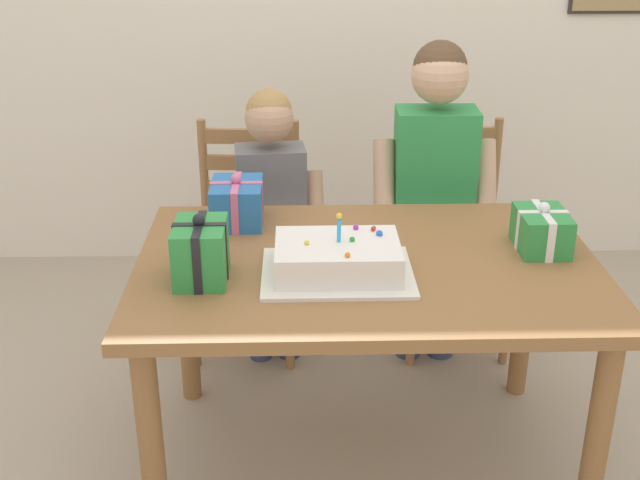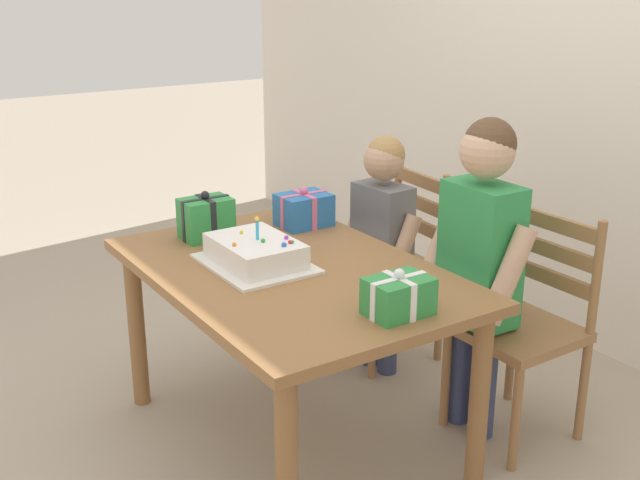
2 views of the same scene
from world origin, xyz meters
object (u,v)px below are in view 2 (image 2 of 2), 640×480
object	(u,v)px
dining_table	(291,292)
gift_box_beside_cake	(399,296)
child_older	(480,248)
child_younger	(382,232)
gift_box_corner_small	(304,210)
chair_right	(526,325)
gift_box_red_large	(206,218)
chair_left	(393,262)
birthday_cake	(255,253)

from	to	relation	value
dining_table	gift_box_beside_cake	xyz separation A→B (m)	(0.55, 0.07, 0.16)
child_older	child_younger	world-z (taller)	child_older
gift_box_corner_small	chair_right	bearing A→B (deg)	31.16
gift_box_beside_cake	gift_box_corner_small	size ratio (longest dim) A/B	0.95
gift_box_red_large	chair_right	size ratio (longest dim) A/B	0.22
gift_box_beside_cake	chair_left	size ratio (longest dim) A/B	0.23
gift_box_red_large	gift_box_beside_cake	xyz separation A→B (m)	(1.03, 0.18, -0.02)
gift_box_corner_small	child_older	size ratio (longest dim) A/B	0.17
gift_box_beside_cake	child_younger	xyz separation A→B (m)	(-0.86, 0.59, -0.13)
birthday_cake	gift_box_corner_small	world-z (taller)	birthday_cake
child_older	chair_left	bearing A→B (deg)	167.72
gift_box_red_large	chair_left	world-z (taller)	gift_box_red_large
chair_left	child_older	distance (m)	0.81
dining_table	gift_box_beside_cake	size ratio (longest dim) A/B	6.69
chair_left	child_older	xyz separation A→B (m)	(0.73, -0.16, 0.31)
dining_table	chair_left	distance (m)	0.94
gift_box_red_large	chair_right	xyz separation A→B (m)	(0.91, 0.93, -0.36)
child_older	gift_box_corner_small	bearing A→B (deg)	-154.12
gift_box_red_large	child_older	world-z (taller)	child_older
gift_box_corner_small	chair_right	xyz separation A→B (m)	(0.84, 0.51, -0.35)
chair_left	child_younger	size ratio (longest dim) A/B	0.83
child_older	child_younger	distance (m)	0.63
birthday_cake	chair_right	bearing A→B (deg)	60.47
gift_box_red_large	gift_box_corner_small	xyz separation A→B (m)	(0.07, 0.43, -0.01)
dining_table	birthday_cake	distance (m)	0.20
chair_right	gift_box_corner_small	bearing A→B (deg)	-148.84
gift_box_red_large	child_younger	size ratio (longest dim) A/B	0.19
birthday_cake	gift_box_beside_cake	world-z (taller)	birthday_cake
gift_box_red_large	gift_box_beside_cake	size ratio (longest dim) A/B	0.99
gift_box_beside_cake	chair_right	distance (m)	0.83
gift_box_beside_cake	birthday_cake	bearing A→B (deg)	-165.29
gift_box_corner_small	chair_left	world-z (taller)	chair_left
gift_box_red_large	chair_left	size ratio (longest dim) A/B	0.22
gift_box_beside_cake	child_older	world-z (taller)	child_older
birthday_cake	chair_left	distance (m)	1.03
gift_box_red_large	child_older	distance (m)	1.11
gift_box_red_large	birthday_cake	bearing A→B (deg)	2.09
gift_box_beside_cake	chair_left	bearing A→B (deg)	142.21
dining_table	chair_right	xyz separation A→B (m)	(0.42, 0.83, -0.18)
birthday_cake	chair_right	xyz separation A→B (m)	(0.52, 0.92, -0.32)
dining_table	child_younger	world-z (taller)	child_younger
gift_box_red_large	chair_left	bearing A→B (deg)	85.89
gift_box_red_large	chair_right	bearing A→B (deg)	45.64
gift_box_beside_cake	gift_box_red_large	bearing A→B (deg)	-169.97
birthday_cake	chair_right	distance (m)	1.10
child_younger	chair_left	bearing A→B (deg)	124.79
gift_box_beside_cake	chair_right	xyz separation A→B (m)	(-0.12, 0.75, -0.34)
dining_table	gift_box_corner_small	world-z (taller)	gift_box_corner_small
chair_left	chair_right	distance (m)	0.85
gift_box_red_large	gift_box_beside_cake	bearing A→B (deg)	10.03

